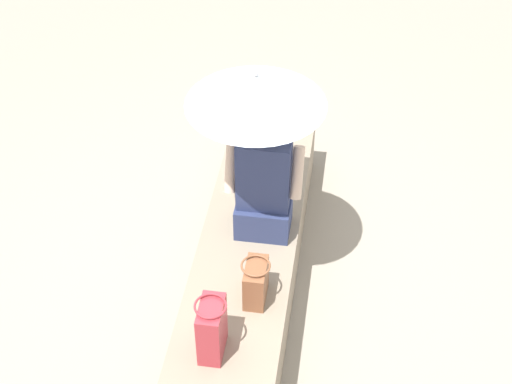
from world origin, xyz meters
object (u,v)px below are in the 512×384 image
(person_seated, at_px, (264,182))
(handbag_black, at_px, (256,282))
(parasol, at_px, (256,90))
(tote_bag_canvas, at_px, (212,329))
(magazine, at_px, (266,136))

(person_seated, relative_size, handbag_black, 3.29)
(parasol, bearing_deg, handbag_black, 8.49)
(person_seated, height_order, parasol, parasol)
(tote_bag_canvas, bearing_deg, person_seated, 172.02)
(parasol, xyz_separation_m, tote_bag_canvas, (0.99, -0.09, -0.86))
(tote_bag_canvas, bearing_deg, magazine, 179.41)
(person_seated, height_order, tote_bag_canvas, person_seated)
(tote_bag_canvas, bearing_deg, parasol, 174.93)
(person_seated, relative_size, parasol, 0.78)
(person_seated, distance_m, magazine, 1.03)
(person_seated, bearing_deg, tote_bag_canvas, -7.98)
(parasol, relative_size, magazine, 4.14)
(parasol, relative_size, handbag_black, 4.23)
(parasol, bearing_deg, magazine, -175.90)
(handbag_black, height_order, magazine, handbag_black)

